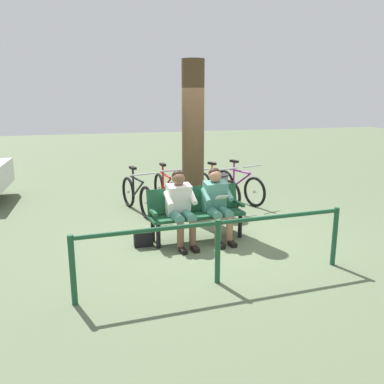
# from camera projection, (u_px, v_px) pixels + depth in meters

# --- Properties ---
(ground_plane) EXTENTS (40.00, 40.00, 0.00)m
(ground_plane) POSITION_uv_depth(u_px,v_px,m) (207.00, 234.00, 6.98)
(ground_plane) COLOR #566647
(bench) EXTENTS (1.63, 0.59, 0.87)m
(bench) POSITION_uv_depth(u_px,v_px,m) (195.00, 209.00, 6.69)
(bench) COLOR #194C2D
(bench) RESTS_ON ground
(person_reading) EXTENTS (0.51, 0.78, 1.20)m
(person_reading) POSITION_uv_depth(u_px,v_px,m) (217.00, 201.00, 6.61)
(person_reading) COLOR #4C8C7A
(person_reading) RESTS_ON ground
(person_companion) EXTENTS (0.51, 0.78, 1.20)m
(person_companion) POSITION_uv_depth(u_px,v_px,m) (180.00, 204.00, 6.40)
(person_companion) COLOR white
(person_companion) RESTS_ON ground
(handbag) EXTENTS (0.30, 0.15, 0.24)m
(handbag) POSITION_uv_depth(u_px,v_px,m) (143.00, 239.00, 6.40)
(handbag) COLOR black
(handbag) RESTS_ON ground
(tree_trunk) EXTENTS (0.42, 0.42, 3.01)m
(tree_trunk) POSITION_uv_depth(u_px,v_px,m) (193.00, 142.00, 7.53)
(tree_trunk) COLOR #4C3823
(tree_trunk) RESTS_ON ground
(litter_bin) EXTENTS (0.38, 0.38, 0.84)m
(litter_bin) POSITION_uv_depth(u_px,v_px,m) (219.00, 195.00, 8.00)
(litter_bin) COLOR slate
(litter_bin) RESTS_ON ground
(bicycle_silver) EXTENTS (0.66, 1.61, 0.94)m
(bicycle_silver) POSITION_uv_depth(u_px,v_px,m) (239.00, 186.00, 9.04)
(bicycle_silver) COLOR black
(bicycle_silver) RESTS_ON ground
(bicycle_black) EXTENTS (0.60, 1.63, 0.94)m
(bicycle_black) POSITION_uv_depth(u_px,v_px,m) (216.00, 189.00, 8.75)
(bicycle_black) COLOR black
(bicycle_black) RESTS_ON ground
(bicycle_green) EXTENTS (0.48, 1.68, 0.94)m
(bicycle_green) POSITION_uv_depth(u_px,v_px,m) (193.00, 190.00, 8.70)
(bicycle_green) COLOR black
(bicycle_green) RESTS_ON ground
(bicycle_orange) EXTENTS (0.48, 1.68, 0.94)m
(bicycle_orange) POSITION_uv_depth(u_px,v_px,m) (166.00, 191.00, 8.58)
(bicycle_orange) COLOR black
(bicycle_orange) RESTS_ON ground
(bicycle_purple) EXTENTS (0.54, 1.65, 0.94)m
(bicycle_purple) POSITION_uv_depth(u_px,v_px,m) (137.00, 196.00, 8.19)
(bicycle_purple) COLOR black
(bicycle_purple) RESTS_ON ground
(railing_fence) EXTENTS (3.62, 0.20, 0.85)m
(railing_fence) POSITION_uv_depth(u_px,v_px,m) (218.00, 238.00, 5.03)
(railing_fence) COLOR #194C2D
(railing_fence) RESTS_ON ground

